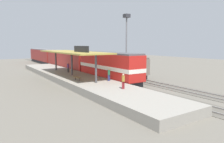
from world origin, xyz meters
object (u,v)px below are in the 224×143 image
at_px(platform_bench, 77,77).
at_px(freight_car, 121,66).
at_px(locomotive, 108,66).
at_px(person_waiting, 123,80).
at_px(light_mast, 127,31).
at_px(passenger_carriage_rear, 43,56).
at_px(person_walking, 109,74).
at_px(passenger_carriage_front, 67,60).
at_px(person_boarding, 68,67).

xyz_separation_m(platform_bench, freight_car, (10.60, 4.50, 0.63)).
height_order(locomotive, person_waiting, locomotive).
bearing_deg(person_waiting, light_mast, 51.88).
bearing_deg(passenger_carriage_rear, person_walking, -93.33).
bearing_deg(passenger_carriage_front, platform_bench, -106.99).
height_order(locomotive, person_boarding, locomotive).
bearing_deg(freight_car, locomotive, -148.07).
height_order(person_waiting, person_walking, same).
bearing_deg(person_waiting, person_boarding, 89.94).
relative_size(passenger_carriage_front, person_waiting, 11.70).
bearing_deg(person_boarding, freight_car, -26.99).
height_order(platform_bench, person_boarding, person_boarding).
xyz_separation_m(locomotive, person_boarding, (-3.87, 7.18, -0.56)).
relative_size(passenger_carriage_rear, person_waiting, 11.70).
distance_m(platform_bench, person_walking, 4.34).
bearing_deg(person_walking, freight_car, 44.68).
relative_size(passenger_carriage_rear, freight_car, 1.67).
bearing_deg(passenger_carriage_front, person_walking, -96.44).
relative_size(locomotive, person_walking, 8.44).
relative_size(passenger_carriage_rear, light_mast, 1.71).
relative_size(passenger_carriage_front, person_boarding, 11.70).
distance_m(light_mast, person_walking, 15.62).
xyz_separation_m(passenger_carriage_front, passenger_carriage_rear, (0.00, 20.80, 0.00)).
relative_size(platform_bench, person_walking, 0.99).
bearing_deg(person_waiting, passenger_carriage_front, 81.89).
height_order(person_waiting, person_boarding, same).
bearing_deg(passenger_carriage_rear, platform_bench, -98.44).
relative_size(platform_bench, freight_car, 0.14).
bearing_deg(freight_car, person_walking, -135.32).
xyz_separation_m(passenger_carriage_rear, freight_car, (4.60, -35.93, -0.34)).
relative_size(freight_car, person_walking, 7.02).
bearing_deg(platform_bench, person_walking, -35.75).
distance_m(locomotive, person_waiting, 10.10).
distance_m(passenger_carriage_rear, light_mast, 34.65).
bearing_deg(locomotive, passenger_carriage_front, 90.00).
distance_m(passenger_carriage_front, person_walking, 22.30).
xyz_separation_m(passenger_carriage_rear, person_boarding, (-3.87, -31.62, -0.46)).
bearing_deg(person_walking, passenger_carriage_rear, 86.67).
distance_m(freight_car, person_waiting, 14.84).
bearing_deg(person_walking, passenger_carriage_front, 83.56).
distance_m(locomotive, passenger_carriage_front, 18.00).
bearing_deg(light_mast, person_boarding, 172.24).
distance_m(platform_bench, person_waiting, 7.97).
bearing_deg(freight_car, light_mast, 40.41).
distance_m(locomotive, person_boarding, 8.18).
relative_size(platform_bench, light_mast, 0.15).
xyz_separation_m(locomotive, passenger_carriage_rear, (0.00, 38.80, -0.10)).
bearing_deg(platform_bench, light_mast, 27.64).
bearing_deg(passenger_carriage_rear, freight_car, -82.70).
xyz_separation_m(locomotive, passenger_carriage_front, (0.00, 18.00, -0.10)).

